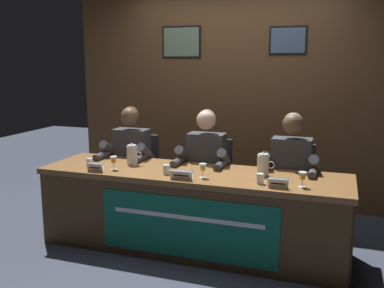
% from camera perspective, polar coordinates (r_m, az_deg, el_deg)
% --- Properties ---
extents(ground_plane, '(12.00, 12.00, 0.00)m').
position_cam_1_polar(ground_plane, '(4.11, 0.00, -13.44)').
color(ground_plane, '#383D4C').
extents(wall_back_panelled, '(3.98, 0.14, 2.60)m').
position_cam_1_polar(wall_back_panelled, '(5.19, 5.44, 6.53)').
color(wall_back_panelled, brown).
rests_on(wall_back_panelled, ground_plane).
extents(conference_table, '(2.78, 0.75, 0.72)m').
position_cam_1_polar(conference_table, '(3.84, -0.48, -7.41)').
color(conference_table, brown).
rests_on(conference_table, ground_plane).
extents(chair_left, '(0.44, 0.45, 0.91)m').
position_cam_1_polar(chair_left, '(4.75, -7.23, -4.46)').
color(chair_left, black).
rests_on(chair_left, ground_plane).
extents(panelist_left, '(0.51, 0.48, 1.24)m').
position_cam_1_polar(panelist_left, '(4.51, -8.44, -1.70)').
color(panelist_left, black).
rests_on(panelist_left, ground_plane).
extents(nameplate_left, '(0.16, 0.06, 0.08)m').
position_cam_1_polar(nameplate_left, '(3.95, -12.66, -3.01)').
color(nameplate_left, white).
rests_on(nameplate_left, conference_table).
extents(juice_glass_left, '(0.06, 0.06, 0.12)m').
position_cam_1_polar(juice_glass_left, '(3.97, -10.34, -2.15)').
color(juice_glass_left, white).
rests_on(juice_glass_left, conference_table).
extents(water_cup_left, '(0.06, 0.06, 0.08)m').
position_cam_1_polar(water_cup_left, '(4.12, -13.40, -2.50)').
color(water_cup_left, silver).
rests_on(water_cup_left, conference_table).
extents(chair_center, '(0.44, 0.45, 0.91)m').
position_cam_1_polar(chair_center, '(4.46, 2.37, -5.42)').
color(chair_center, black).
rests_on(chair_center, ground_plane).
extents(panelist_center, '(0.51, 0.48, 1.24)m').
position_cam_1_polar(panelist_center, '(4.20, 1.61, -2.52)').
color(panelist_center, black).
rests_on(panelist_center, ground_plane).
extents(nameplate_center, '(0.20, 0.06, 0.08)m').
position_cam_1_polar(nameplate_center, '(3.59, -1.41, -4.11)').
color(nameplate_center, white).
rests_on(nameplate_center, conference_table).
extents(juice_glass_center, '(0.06, 0.06, 0.12)m').
position_cam_1_polar(juice_glass_center, '(3.63, 1.43, -3.19)').
color(juice_glass_center, white).
rests_on(juice_glass_center, conference_table).
extents(water_cup_center, '(0.06, 0.06, 0.08)m').
position_cam_1_polar(water_cup_center, '(3.76, -3.40, -3.47)').
color(water_cup_center, silver).
rests_on(water_cup_center, conference_table).
extents(chair_right, '(0.44, 0.45, 0.91)m').
position_cam_1_polar(chair_right, '(4.30, 13.02, -6.29)').
color(chair_right, black).
rests_on(chair_right, ground_plane).
extents(panelist_right, '(0.51, 0.48, 1.24)m').
position_cam_1_polar(panelist_right, '(4.04, 12.87, -3.35)').
color(panelist_right, black).
rests_on(panelist_right, ground_plane).
extents(nameplate_right, '(0.16, 0.06, 0.08)m').
position_cam_1_polar(nameplate_right, '(3.43, 11.36, -5.09)').
color(nameplate_right, white).
rests_on(nameplate_right, conference_table).
extents(juice_glass_right, '(0.06, 0.06, 0.12)m').
position_cam_1_polar(juice_glass_right, '(3.47, 14.43, -4.21)').
color(juice_glass_right, white).
rests_on(juice_glass_right, conference_table).
extents(water_cup_right, '(0.06, 0.06, 0.08)m').
position_cam_1_polar(water_cup_right, '(3.51, 9.02, -4.63)').
color(water_cup_right, silver).
rests_on(water_cup_right, conference_table).
extents(water_pitcher_left_side, '(0.15, 0.10, 0.21)m').
position_cam_1_polar(water_pitcher_left_side, '(4.14, -7.93, -1.44)').
color(water_pitcher_left_side, silver).
rests_on(water_pitcher_left_side, conference_table).
extents(water_pitcher_right_side, '(0.15, 0.10, 0.21)m').
position_cam_1_polar(water_pitcher_right_side, '(3.75, 9.40, -2.74)').
color(water_pitcher_right_side, silver).
rests_on(water_pitcher_right_side, conference_table).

